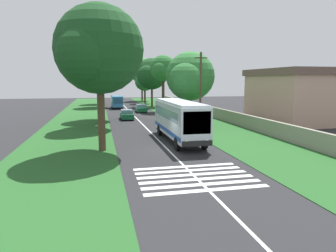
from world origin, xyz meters
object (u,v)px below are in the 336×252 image
(roadside_tree_right_4, at_px, (144,81))
(utility_pole, at_px, (200,91))
(coach_bus, at_px, (179,118))
(trailing_minibus_0, at_px, (117,101))
(roadside_tree_left_2, at_px, (99,75))
(roadside_tree_left_4, at_px, (99,72))
(roadside_tree_right_1, at_px, (162,69))
(roadside_tree_left_1, at_px, (97,80))
(roadside_tree_right_2, at_px, (141,71))
(roadside_tree_left_0, at_px, (96,66))
(trailing_car_1, at_px, (141,108))
(roadside_tree_right_3, at_px, (151,75))
(trailing_car_0, at_px, (127,115))
(roadside_tree_left_3, at_px, (97,52))
(roadside_building, at_px, (293,95))
(roadside_tree_right_0, at_px, (189,78))

(roadside_tree_right_4, xyz_separation_m, utility_pole, (-43.11, -0.07, -0.91))
(coach_bus, distance_m, trailing_minibus_0, 36.20)
(roadside_tree_left_2, distance_m, utility_pole, 36.07)
(roadside_tree_left_4, distance_m, roadside_tree_right_1, 15.05)
(roadside_tree_left_1, xyz_separation_m, roadside_tree_right_2, (9.69, -11.88, 2.37))
(roadside_tree_left_0, height_order, roadside_tree_left_4, roadside_tree_left_0)
(trailing_car_1, bearing_deg, roadside_tree_left_4, 143.16)
(trailing_minibus_0, relative_size, utility_pole, 0.70)
(trailing_car_1, xyz_separation_m, roadside_tree_left_2, (12.02, 7.10, 6.06))
(trailing_minibus_0, relative_size, roadside_tree_right_3, 0.58)
(trailing_car_0, distance_m, trailing_car_1, 10.38)
(trailing_car_1, distance_m, roadside_tree_left_3, 31.62)
(roadside_tree_right_2, relative_size, roadside_building, 0.92)
(roadside_tree_right_3, bearing_deg, roadside_tree_left_3, 165.10)
(roadside_tree_right_0, height_order, roadside_tree_right_4, roadside_tree_right_0)
(coach_bus, bearing_deg, trailing_minibus_0, 5.83)
(trailing_car_0, height_order, roadside_tree_right_1, roadside_tree_right_1)
(roadside_tree_left_3, bearing_deg, roadside_building, -64.68)
(trailing_car_1, xyz_separation_m, roadside_tree_left_4, (-9.57, 7.17, 6.15))
(trailing_car_0, xyz_separation_m, roadside_tree_left_4, (0.24, 3.78, 6.15))
(trailing_minibus_0, bearing_deg, roadside_building, -140.43)
(roadside_tree_right_3, bearing_deg, roadside_tree_left_1, 49.38)
(roadside_tree_left_2, height_order, roadside_tree_right_0, roadside_tree_left_2)
(trailing_car_0, bearing_deg, coach_bus, -169.26)
(trailing_car_0, height_order, roadside_tree_left_4, roadside_tree_left_4)
(trailing_car_1, distance_m, roadside_tree_left_1, 22.85)
(roadside_tree_left_4, xyz_separation_m, roadside_building, (-8.30, -25.39, -3.18))
(roadside_tree_right_2, bearing_deg, roadside_tree_right_3, 178.49)
(roadside_tree_right_1, bearing_deg, roadside_tree_right_2, -0.26)
(roadside_tree_left_1, height_order, roadside_tree_right_0, roadside_tree_right_0)
(coach_bus, height_order, trailing_car_0, coach_bus)
(trailing_minibus_0, distance_m, roadside_tree_right_3, 9.44)
(roadside_tree_right_0, bearing_deg, trailing_minibus_0, 16.72)
(roadside_tree_left_3, bearing_deg, roadside_tree_left_4, -0.25)
(roadside_tree_right_1, bearing_deg, trailing_car_1, 95.90)
(roadside_tree_left_4, distance_m, roadside_tree_right_3, 23.39)
(trailing_car_0, distance_m, roadside_tree_left_3, 21.70)
(roadside_tree_right_2, bearing_deg, coach_bus, 175.80)
(roadside_tree_right_2, xyz_separation_m, utility_pole, (-52.93, 0.52, -3.62))
(roadside_tree_left_0, xyz_separation_m, utility_pole, (-5.40, -11.16, -2.81))
(trailing_minibus_0, xyz_separation_m, roadside_tree_right_4, (12.07, -7.34, 3.86))
(coach_bus, xyz_separation_m, roadside_tree_right_0, (10.41, -4.02, 3.85))
(roadside_tree_left_3, relative_size, roadside_building, 0.89)
(trailing_minibus_0, height_order, utility_pole, utility_pole)
(coach_bus, height_order, roadside_tree_left_2, roadside_tree_left_2)
(roadside_tree_right_1, height_order, roadside_tree_right_3, roadside_tree_right_3)
(trailing_minibus_0, relative_size, roadside_tree_left_3, 0.53)
(roadside_tree_left_1, xyz_separation_m, roadside_tree_right_4, (-0.13, -11.29, -0.34))
(roadside_tree_right_3, bearing_deg, coach_bus, 174.44)
(trailing_minibus_0, height_order, roadside_tree_right_3, roadside_tree_right_3)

